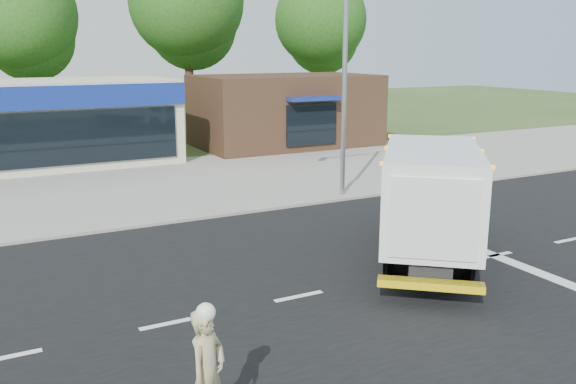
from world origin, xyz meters
name	(u,v)px	position (x,y,z in m)	size (l,w,h in m)	color
ground	(405,275)	(0.00, 0.00, 0.00)	(120.00, 120.00, 0.00)	#385123
road_asphalt	(405,275)	(0.00, 0.00, 0.00)	(60.00, 14.00, 0.02)	black
sidewalk	(263,201)	(0.00, 8.20, 0.06)	(60.00, 2.40, 0.12)	gray
parking_apron	(208,174)	(0.00, 14.00, 0.01)	(60.00, 9.00, 0.02)	gray
lane_markings	(486,283)	(1.35, -1.35, 0.02)	(55.20, 7.00, 0.01)	silver
ems_box_truck	(430,193)	(1.32, 0.77, 1.78)	(6.04, 6.74, 3.08)	black
emergency_worker	(208,371)	(-6.52, -3.77, 0.99)	(0.83, 0.78, 2.02)	tan
brown_storefront	(285,110)	(7.00, 19.98, 2.00)	(10.00, 6.70, 4.00)	#382316
traffic_signal_pole	(329,64)	(2.35, 7.60, 4.92)	(3.51, 0.25, 8.00)	gray
background_trees	(110,16)	(-0.85, 28.16, 7.38)	(36.77, 7.39, 12.10)	#332114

